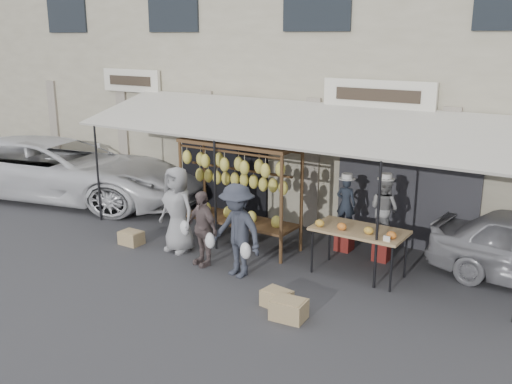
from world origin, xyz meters
TOP-DOWN VIEW (x-y plane):
  - ground_plane at (0.00, 0.00)m, footprint 90.00×90.00m
  - shophouse at (-0.00, 6.50)m, footprint 24.00×6.15m
  - awning at (0.01, 2.28)m, footprint 10.00×2.35m
  - banana_rack at (-0.71, 1.55)m, footprint 2.60×0.90m
  - produce_table at (2.03, 1.48)m, footprint 1.70×0.90m
  - vendor_left at (1.27, 2.55)m, footprint 0.43×0.31m
  - vendor_right at (2.13, 2.44)m, footprint 0.74×0.65m
  - customer_left at (-1.58, 0.64)m, footprint 0.93×0.66m
  - customer_mid at (-0.70, 0.33)m, footprint 0.94×0.59m
  - customer_right at (0.17, 0.26)m, footprint 1.24×0.85m
  - stool_left at (1.27, 2.55)m, footprint 0.39×0.39m
  - stool_right at (2.13, 2.44)m, footprint 0.37×0.37m
  - crate_near_a at (1.43, -0.41)m, footprint 0.50×0.41m
  - crate_near_b at (1.82, -0.68)m, footprint 0.57×0.45m
  - crate_far at (-2.68, 0.37)m, footprint 0.48×0.36m
  - van at (-7.05, 1.92)m, footprint 6.25×3.97m

SIDE VIEW (x-z plane):
  - ground_plane at x=0.00m, z-range 0.00..0.00m
  - crate_near_a at x=1.43m, z-range 0.00..0.28m
  - crate_far at x=-2.68m, z-range 0.00..0.28m
  - crate_near_b at x=1.82m, z-range 0.00..0.32m
  - stool_right at x=2.13m, z-range 0.00..0.43m
  - stool_left at x=1.27m, z-range 0.00..0.46m
  - customer_mid at x=-0.70m, z-range 0.00..1.48m
  - produce_table at x=2.03m, z-range 0.34..1.38m
  - customer_right at x=0.17m, z-range 0.00..1.76m
  - customer_left at x=-1.58m, z-range 0.00..1.78m
  - vendor_left at x=1.27m, z-range 0.46..1.56m
  - vendor_right at x=2.13m, z-range 0.43..1.70m
  - van at x=-7.05m, z-range 0.00..2.41m
  - banana_rack at x=-0.71m, z-range 0.45..2.69m
  - awning at x=0.01m, z-range 1.12..4.03m
  - shophouse at x=0.00m, z-range 0.00..7.30m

